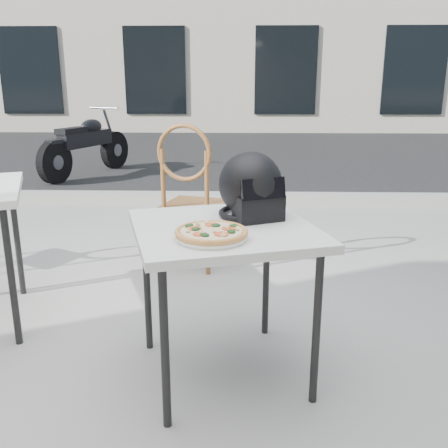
{
  "coord_description": "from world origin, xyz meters",
  "views": [
    {
      "loc": [
        0.5,
        -2.56,
        1.37
      ],
      "look_at": [
        0.44,
        -0.57,
        0.79
      ],
      "focal_mm": 40.0,
      "sensor_mm": 36.0,
      "label": 1
    }
  ],
  "objects_px": {
    "plate": "(211,237)",
    "cafe_chair_main": "(190,189)",
    "cafe_table_main": "(224,240)",
    "helmet": "(251,188)",
    "motorcycle": "(87,146)",
    "pizza": "(211,232)"
  },
  "relations": [
    {
      "from": "motorcycle",
      "to": "helmet",
      "type": "bearing_deg",
      "value": -43.41
    },
    {
      "from": "cafe_table_main",
      "to": "cafe_chair_main",
      "type": "relative_size",
      "value": 0.89
    },
    {
      "from": "cafe_table_main",
      "to": "helmet",
      "type": "bearing_deg",
      "value": 50.89
    },
    {
      "from": "pizza",
      "to": "plate",
      "type": "bearing_deg",
      "value": -100.34
    },
    {
      "from": "helmet",
      "to": "motorcycle",
      "type": "xyz_separation_m",
      "value": [
        -2.3,
        5.01,
        -0.45
      ]
    },
    {
      "from": "helmet",
      "to": "motorcycle",
      "type": "bearing_deg",
      "value": 91.11
    },
    {
      "from": "pizza",
      "to": "cafe_chair_main",
      "type": "relative_size",
      "value": 0.31
    },
    {
      "from": "cafe_table_main",
      "to": "pizza",
      "type": "relative_size",
      "value": 2.92
    },
    {
      "from": "plate",
      "to": "motorcycle",
      "type": "relative_size",
      "value": 0.17
    },
    {
      "from": "helmet",
      "to": "cafe_chair_main",
      "type": "xyz_separation_m",
      "value": [
        -0.41,
        1.25,
        -0.28
      ]
    },
    {
      "from": "pizza",
      "to": "cafe_chair_main",
      "type": "distance_m",
      "value": 1.63
    },
    {
      "from": "motorcycle",
      "to": "cafe_table_main",
      "type": "bearing_deg",
      "value": -45.22
    },
    {
      "from": "plate",
      "to": "cafe_chair_main",
      "type": "height_order",
      "value": "cafe_chair_main"
    },
    {
      "from": "cafe_table_main",
      "to": "motorcycle",
      "type": "height_order",
      "value": "motorcycle"
    },
    {
      "from": "helmet",
      "to": "motorcycle",
      "type": "height_order",
      "value": "helmet"
    },
    {
      "from": "cafe_chair_main",
      "to": "cafe_table_main",
      "type": "bearing_deg",
      "value": 117.93
    },
    {
      "from": "cafe_table_main",
      "to": "motorcycle",
      "type": "relative_size",
      "value": 0.52
    },
    {
      "from": "cafe_table_main",
      "to": "plate",
      "type": "bearing_deg",
      "value": -102.41
    },
    {
      "from": "cafe_table_main",
      "to": "plate",
      "type": "distance_m",
      "value": 0.22
    },
    {
      "from": "cafe_table_main",
      "to": "cafe_chair_main",
      "type": "xyz_separation_m",
      "value": [
        -0.29,
        1.4,
        -0.07
      ]
    },
    {
      "from": "pizza",
      "to": "cafe_chair_main",
      "type": "bearing_deg",
      "value": 98.62
    },
    {
      "from": "cafe_table_main",
      "to": "cafe_chair_main",
      "type": "height_order",
      "value": "cafe_chair_main"
    }
  ]
}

